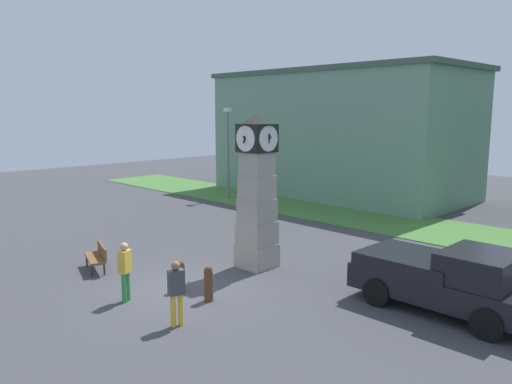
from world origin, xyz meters
The scene contains 11 objects.
ground_plane centered at (0.00, 0.00, 0.00)m, with size 70.91×70.91×0.00m, color #424247.
clock_tower centered at (0.10, 3.31, 2.60)m, with size 1.40×1.33×5.37m.
bollard_near_tower centered at (1.39, 0.02, 0.54)m, with size 0.26×0.26×1.06m.
bollard_mid_row centered at (0.14, -0.05, 0.50)m, with size 0.27×0.27×0.98m.
pickup_truck centered at (6.61, 4.19, 0.93)m, with size 5.05×2.34×1.85m.
bench centered at (-3.52, -0.89, 0.52)m, with size 1.69×1.02×0.90m.
pedestrian_near_bench centered at (2.14, -1.66, 0.99)m, with size 0.35×0.45×1.73m.
pedestrian_by_cars centered at (-0.28, -1.70, 1.01)m, with size 0.40×0.47×1.76m.
street_lamp_far_side centered at (-11.07, 12.00, 3.31)m, with size 0.50×0.24×5.66m.
warehouse_blue_far centered at (-7.22, 18.46, 4.03)m, with size 16.80×8.45×8.05m.
grass_verge_far centered at (-2.81, 13.00, 0.02)m, with size 42.55×4.99×0.04m, color #477A38.
Camera 1 is at (12.13, -8.81, 5.47)m, focal length 35.00 mm.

